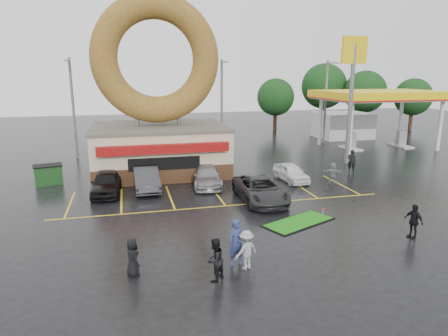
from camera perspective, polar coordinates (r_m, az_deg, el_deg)
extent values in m
plane|color=black|center=(20.64, 2.55, -8.39)|extent=(120.00, 120.00, 0.00)
cube|color=#472B19|center=(32.25, -9.13, 0.60)|extent=(10.00, 8.00, 1.20)
cube|color=beige|center=(31.91, -9.24, 3.66)|extent=(10.00, 8.00, 2.30)
cube|color=#59544C|center=(31.73, -9.33, 5.89)|extent=(10.20, 8.20, 0.20)
cube|color=maroon|center=(27.65, -8.51, 2.72)|extent=(9.00, 0.60, 0.60)
cylinder|color=slate|center=(31.56, -12.29, 7.00)|extent=(0.30, 0.30, 1.20)
cylinder|color=slate|center=(31.81, -6.48, 7.27)|extent=(0.30, 0.30, 1.20)
torus|color=brown|center=(31.48, -9.69, 15.12)|extent=(9.60, 2.00, 9.60)
cylinder|color=silver|center=(39.49, 17.59, 5.28)|extent=(0.40, 0.40, 5.00)
cylinder|color=silver|center=(45.48, 28.48, 5.29)|extent=(0.40, 0.40, 5.00)
cylinder|color=silver|center=(44.67, 13.61, 6.41)|extent=(0.40, 0.40, 5.00)
cylinder|color=silver|center=(50.05, 23.91, 6.36)|extent=(0.40, 0.40, 5.00)
cube|color=silver|center=(44.46, 21.42, 9.40)|extent=(12.00, 8.00, 0.50)
cube|color=yellow|center=(44.45, 21.45, 9.79)|extent=(12.30, 8.30, 0.70)
cube|color=#99999E|center=(43.28, 17.67, 3.80)|extent=(0.90, 0.60, 1.60)
cube|color=#99999E|center=(46.68, 23.99, 3.93)|extent=(0.90, 0.60, 1.60)
cube|color=silver|center=(50.67, 16.54, 5.89)|extent=(6.00, 5.00, 3.00)
cylinder|color=slate|center=(35.64, 17.60, 8.52)|extent=(0.36, 0.36, 10.00)
cube|color=yellow|center=(35.59, 18.13, 15.74)|extent=(2.20, 0.30, 2.20)
cylinder|color=slate|center=(38.77, -20.72, 7.89)|extent=(0.24, 0.24, 9.00)
cylinder|color=slate|center=(37.66, -21.43, 14.11)|extent=(0.12, 2.00, 0.12)
cube|color=slate|center=(36.67, -21.63, 14.06)|extent=(0.40, 0.18, 0.12)
cylinder|color=slate|center=(40.62, -0.33, 8.96)|extent=(0.24, 0.24, 9.00)
cylinder|color=slate|center=(39.53, 0.01, 14.93)|extent=(0.12, 2.00, 0.12)
cube|color=slate|center=(38.56, 0.38, 14.89)|extent=(0.40, 0.18, 0.12)
cylinder|color=slate|center=(45.83, 14.30, 9.06)|extent=(0.24, 0.24, 9.00)
cylinder|color=slate|center=(44.85, 15.23, 14.30)|extent=(0.12, 2.00, 0.12)
cube|color=slate|center=(43.98, 15.87, 14.22)|extent=(0.40, 0.18, 0.12)
cylinder|color=#332114|center=(58.04, 19.21, 6.53)|extent=(0.50, 0.50, 2.88)
sphere|color=black|center=(57.76, 19.50, 10.23)|extent=(5.60, 5.60, 5.60)
cylinder|color=#332114|center=(59.96, 25.09, 6.04)|extent=(0.50, 0.50, 2.52)
sphere|color=black|center=(59.69, 25.40, 9.17)|extent=(4.90, 4.90, 4.90)
cylinder|color=#332114|center=(59.44, 13.87, 7.21)|extent=(0.50, 0.50, 3.24)
sphere|color=black|center=(59.16, 14.10, 11.28)|extent=(6.30, 6.30, 6.30)
cylinder|color=#332114|center=(54.38, 7.28, 6.56)|extent=(0.50, 0.50, 2.52)
sphere|color=black|center=(54.09, 7.38, 10.02)|extent=(4.90, 4.90, 4.90)
imported|color=black|center=(26.91, -16.48, -2.02)|extent=(1.97, 4.51, 1.51)
imported|color=#313134|center=(27.29, -11.05, -1.50)|extent=(1.70, 4.63, 1.51)
imported|color=#949499|center=(27.79, -2.49, -1.17)|extent=(2.42, 4.81, 1.34)
imported|color=#2C2C2E|center=(24.49, 5.21, -3.07)|extent=(2.52, 5.34, 1.48)
imported|color=white|center=(29.35, 9.55, -0.62)|extent=(1.76, 3.84, 1.28)
imported|color=navy|center=(16.48, 1.83, -10.58)|extent=(0.76, 0.55, 1.93)
imported|color=black|center=(15.37, -1.33, -12.97)|extent=(1.03, 1.02, 1.68)
imported|color=#939496|center=(16.22, 3.19, -11.60)|extent=(1.21, 0.98, 1.63)
imported|color=black|center=(16.11, -12.94, -12.33)|extent=(0.73, 0.87, 1.52)
imported|color=black|center=(21.08, 25.44, -6.85)|extent=(0.64, 1.05, 1.67)
imported|color=gray|center=(29.30, 15.25, -0.69)|extent=(1.48, 0.94, 1.52)
imported|color=black|center=(33.02, 17.77, 0.95)|extent=(0.78, 0.69, 1.80)
cube|color=#1A441A|center=(30.76, -23.80, -0.93)|extent=(2.02, 1.56, 1.30)
cube|color=black|center=(21.54, 10.63, -7.61)|extent=(4.32, 3.18, 0.05)
cube|color=#1D8015|center=(21.53, 10.63, -7.54)|extent=(4.08, 2.94, 0.03)
cylinder|color=silver|center=(22.48, 13.93, -6.20)|extent=(0.02, 0.02, 0.45)
cube|color=red|center=(22.45, 14.12, -5.75)|extent=(0.14, 0.01, 0.10)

